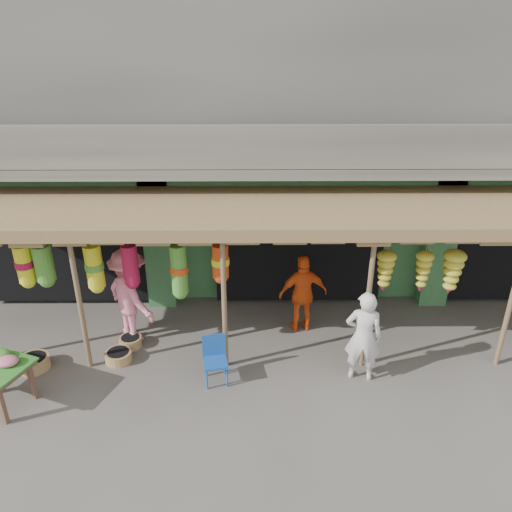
{
  "coord_description": "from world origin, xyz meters",
  "views": [
    {
      "loc": [
        -1.01,
        -7.68,
        5.75
      ],
      "look_at": [
        -0.94,
        1.0,
        1.66
      ],
      "focal_mm": 35.0,
      "sensor_mm": 36.0,
      "label": 1
    }
  ],
  "objects_px": {
    "blue_chair": "(215,356)",
    "person_shopper": "(130,296)",
    "person_vendor": "(303,294)",
    "person_front": "(363,336)"
  },
  "relations": [
    {
      "from": "blue_chair",
      "to": "person_shopper",
      "type": "distance_m",
      "value": 2.18
    },
    {
      "from": "person_vendor",
      "to": "person_shopper",
      "type": "xyz_separation_m",
      "value": [
        -3.37,
        -0.29,
        0.14
      ]
    },
    {
      "from": "person_front",
      "to": "person_shopper",
      "type": "xyz_separation_m",
      "value": [
        -4.26,
        1.25,
        0.11
      ]
    },
    {
      "from": "person_vendor",
      "to": "person_shopper",
      "type": "distance_m",
      "value": 3.38
    },
    {
      "from": "blue_chair",
      "to": "person_shopper",
      "type": "xyz_separation_m",
      "value": [
        -1.7,
        1.27,
        0.49
      ]
    },
    {
      "from": "person_front",
      "to": "person_vendor",
      "type": "xyz_separation_m",
      "value": [
        -0.89,
        1.54,
        -0.03
      ]
    },
    {
      "from": "blue_chair",
      "to": "person_front",
      "type": "bearing_deg",
      "value": -9.84
    },
    {
      "from": "blue_chair",
      "to": "person_vendor",
      "type": "height_order",
      "value": "person_vendor"
    },
    {
      "from": "blue_chair",
      "to": "person_front",
      "type": "relative_size",
      "value": 0.49
    },
    {
      "from": "person_shopper",
      "to": "person_vendor",
      "type": "bearing_deg",
      "value": -131.56
    }
  ]
}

